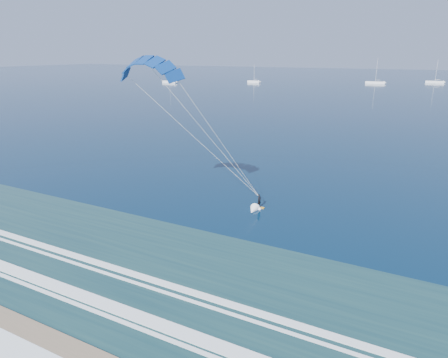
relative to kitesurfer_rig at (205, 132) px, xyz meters
name	(u,v)px	position (x,y,z in m)	size (l,w,h in m)	color
kitesurfer_rig	(205,132)	(0.00, 0.00, 0.00)	(14.78, 9.34, 17.47)	orange
sailboat_0	(170,82)	(-115.43, 157.82, -8.13)	(8.90, 2.40, 12.08)	white
sailboat_1	(254,81)	(-73.55, 181.99, -8.14)	(7.25, 2.40, 10.15)	white
sailboat_2	(375,82)	(-10.50, 206.53, -8.12)	(10.35, 2.40, 13.73)	white
sailboat_4	(435,82)	(18.90, 227.14, -8.12)	(9.61, 2.40, 12.94)	white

